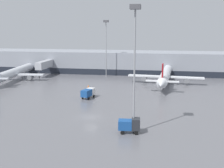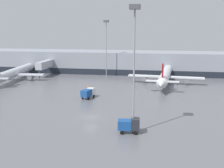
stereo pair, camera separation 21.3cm
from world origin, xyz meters
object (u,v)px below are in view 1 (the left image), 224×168
at_px(traffic_cone_0, 88,86).
at_px(service_truck_0, 130,125).
at_px(parked_jet_1, 165,75).
at_px(service_truck_1, 88,93).
at_px(apron_light_mast_0, 135,36).
at_px(parked_jet_0, 14,73).
at_px(apron_light_mast_1, 106,34).

bearing_deg(traffic_cone_0, service_truck_0, -65.37).
xyz_separation_m(parked_jet_1, traffic_cone_0, (-24.53, -9.77, -2.64)).
bearing_deg(service_truck_0, parked_jet_1, 76.43).
bearing_deg(traffic_cone_0, service_truck_1, -75.78).
bearing_deg(parked_jet_1, service_truck_1, 143.60).
bearing_deg(traffic_cone_0, parked_jet_1, 21.72).
relative_size(service_truck_1, apron_light_mast_0, 0.23).
relative_size(parked_jet_1, apron_light_mast_0, 1.75).
xyz_separation_m(service_truck_1, apron_light_mast_0, (14.50, -23.45, 15.75)).
height_order(service_truck_0, service_truck_1, service_truck_0).
bearing_deg(parked_jet_0, service_truck_1, -128.19).
xyz_separation_m(parked_jet_1, service_truck_1, (-20.94, -23.93, -1.46)).
bearing_deg(apron_light_mast_1, service_truck_0, -75.20).
distance_m(service_truck_0, traffic_cone_0, 41.73).
xyz_separation_m(parked_jet_0, service_truck_1, (33.39, -21.54, -1.16)).
distance_m(service_truck_0, apron_light_mast_1, 61.59).
distance_m(service_truck_0, apron_light_mast_0, 15.75).
relative_size(service_truck_0, apron_light_mast_0, 0.18).
distance_m(parked_jet_0, apron_light_mast_0, 67.30).
bearing_deg(parked_jet_1, apron_light_mast_0, 177.04).
bearing_deg(service_truck_1, apron_light_mast_1, 17.01).
height_order(parked_jet_0, service_truck_1, parked_jet_0).
bearing_deg(service_truck_1, traffic_cone_0, 28.77).
xyz_separation_m(parked_jet_0, traffic_cone_0, (29.80, -7.38, -2.35)).
bearing_deg(parked_jet_0, service_truck_0, -139.20).
bearing_deg(apron_light_mast_0, apron_light_mast_1, 105.53).
height_order(parked_jet_0, traffic_cone_0, parked_jet_0).
bearing_deg(service_truck_1, service_truck_0, -135.30).
relative_size(parked_jet_0, parked_jet_1, 0.99).
distance_m(traffic_cone_0, apron_light_mast_1, 25.75).
bearing_deg(apron_light_mast_1, service_truck_1, -87.54).
relative_size(service_truck_1, traffic_cone_0, 6.98).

